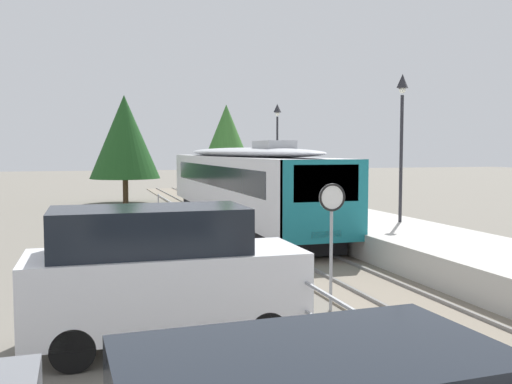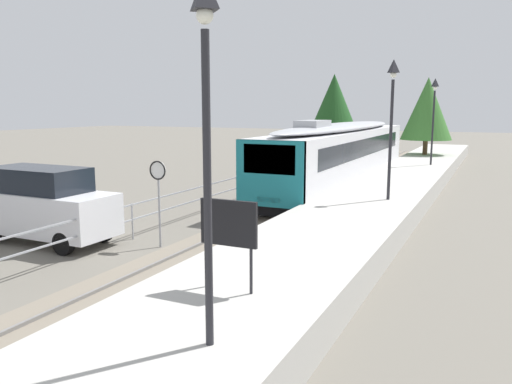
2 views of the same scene
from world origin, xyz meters
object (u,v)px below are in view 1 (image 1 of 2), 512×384
(parked_van_white, at_px, (163,274))
(commuter_train, at_px, (240,180))
(platform_lamp_mid_platform, at_px, (402,120))
(speed_limit_sign, at_px, (332,215))
(platform_lamp_far_end, at_px, (277,132))

(parked_van_white, bearing_deg, commuter_train, 69.73)
(parked_van_white, bearing_deg, platform_lamp_mid_platform, 39.58)
(platform_lamp_mid_platform, relative_size, speed_limit_sign, 1.91)
(commuter_train, height_order, platform_lamp_mid_platform, platform_lamp_mid_platform)
(platform_lamp_far_end, bearing_deg, parked_van_white, -114.05)
(platform_lamp_mid_platform, height_order, platform_lamp_far_end, same)
(commuter_train, height_order, platform_lamp_far_end, platform_lamp_far_end)
(commuter_train, xyz_separation_m, platform_lamp_mid_platform, (4.02, -7.35, 2.48))
(platform_lamp_mid_platform, distance_m, speed_limit_sign, 9.41)
(platform_lamp_mid_platform, relative_size, parked_van_white, 1.09)
(platform_lamp_far_end, height_order, parked_van_white, platform_lamp_far_end)
(commuter_train, relative_size, parked_van_white, 4.03)
(commuter_train, bearing_deg, speed_limit_sign, -97.42)
(parked_van_white, bearing_deg, speed_limit_sign, 16.27)
(platform_lamp_mid_platform, bearing_deg, speed_limit_sign, -130.43)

